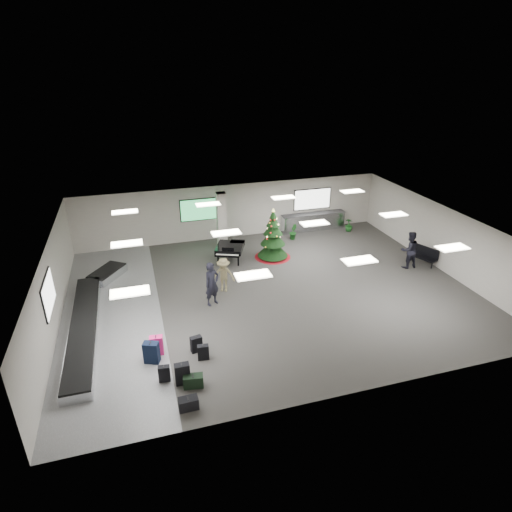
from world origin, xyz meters
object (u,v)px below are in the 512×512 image
object	(u,v)px
grand_piano	(230,248)
traveler_bench	(409,250)
service_counter	(313,222)
traveler_b	(224,275)
traveler_a	(212,284)
bench	(424,255)
christmas_tree	(273,241)
potted_plant_right	(349,225)
pink_suitcase	(157,345)
baggage_carousel	(89,315)
potted_plant_left	(293,232)

from	to	relation	value
grand_piano	traveler_bench	distance (m)	9.15
service_counter	traveler_b	size ratio (longest dim) A/B	2.50
grand_piano	traveler_a	distance (m)	4.44
service_counter	bench	distance (m)	7.11
christmas_tree	potted_plant_right	xyz separation A→B (m)	(5.73, 2.25, -0.54)
traveler_bench	pink_suitcase	bearing A→B (deg)	15.14
pink_suitcase	traveler_bench	world-z (taller)	traveler_bench
christmas_tree	traveler_bench	xyz separation A→B (m)	(6.20, -3.16, 0.03)
traveler_bench	potted_plant_right	xyz separation A→B (m)	(-0.46, 5.41, -0.56)
baggage_carousel	traveler_b	size ratio (longest dim) A/B	5.98
bench	potted_plant_left	distance (m)	7.35
traveler_a	potted_plant_right	world-z (taller)	traveler_a
traveler_a	traveler_b	distance (m)	1.26
traveler_b	service_counter	bearing A→B (deg)	63.16
christmas_tree	traveler_b	bearing A→B (deg)	-139.50
bench	potted_plant_right	bearing A→B (deg)	83.52
traveler_a	traveler_b	bearing A→B (deg)	26.89
pink_suitcase	traveler_b	distance (m)	5.13
pink_suitcase	grand_piano	distance (m)	8.19
service_counter	potted_plant_left	xyz separation A→B (m)	(-1.74, -1.05, -0.09)
service_counter	christmas_tree	bearing A→B (deg)	-140.01
potted_plant_left	potted_plant_right	xyz separation A→B (m)	(3.77, 0.20, -0.05)
service_counter	traveler_b	bearing A→B (deg)	-139.77
bench	traveler_a	bearing A→B (deg)	162.00
pink_suitcase	traveler_bench	size ratio (longest dim) A/B	0.39
baggage_carousel	grand_piano	bearing A→B (deg)	29.37
baggage_carousel	grand_piano	distance (m)	7.86
bench	traveler_bench	bearing A→B (deg)	161.89
traveler_bench	service_counter	bearing A→B (deg)	-68.47
grand_piano	traveler_b	world-z (taller)	traveler_b
traveler_bench	potted_plant_left	world-z (taller)	traveler_bench
potted_plant_right	grand_piano	bearing A→B (deg)	-165.78
grand_piano	traveler_b	xyz separation A→B (m)	(-1.02, -3.06, 0.10)
bench	traveler_b	distance (m)	10.54
traveler_b	potted_plant_right	world-z (taller)	traveler_b
grand_piano	traveler_a	bearing A→B (deg)	-90.49
pink_suitcase	potted_plant_right	world-z (taller)	potted_plant_right
pink_suitcase	potted_plant_right	size ratio (longest dim) A/B	0.94
potted_plant_left	potted_plant_right	size ratio (longest dim) A/B	1.12
potted_plant_left	potted_plant_right	world-z (taller)	potted_plant_left
traveler_bench	potted_plant_left	distance (m)	6.74
traveler_a	service_counter	bearing A→B (deg)	14.68
bench	traveler_bench	size ratio (longest dim) A/B	0.82
service_counter	grand_piano	distance (m)	6.66
service_counter	pink_suitcase	distance (m)	14.28
baggage_carousel	potted_plant_left	bearing A→B (deg)	27.12
grand_piano	potted_plant_right	xyz separation A→B (m)	(8.04, 2.04, -0.30)
traveler_bench	potted_plant_left	xyz separation A→B (m)	(-4.24, 5.21, -0.52)
bench	traveler_a	xyz separation A→B (m)	(-11.26, -0.76, 0.45)
grand_piano	traveler_b	bearing A→B (deg)	-85.66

